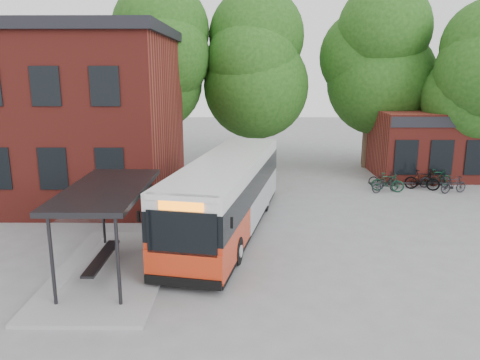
{
  "coord_description": "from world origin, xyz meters",
  "views": [
    {
      "loc": [
        -0.19,
        -15.14,
        6.46
      ],
      "look_at": [
        -0.35,
        3.67,
        2.0
      ],
      "focal_mm": 35.0,
      "sensor_mm": 36.0,
      "label": 1
    }
  ],
  "objects_px": {
    "bicycle_0": "(386,184)",
    "bicycle_1": "(388,182)",
    "bicycle_3": "(422,180)",
    "bicycle_6": "(435,180)",
    "bus_shelter": "(109,230)",
    "bicycle_4": "(424,179)",
    "bicycle_5": "(437,177)",
    "bicycle_2": "(383,179)",
    "bicycle_7": "(454,185)",
    "city_bus": "(228,195)"
  },
  "relations": [
    {
      "from": "bicycle_4",
      "to": "bicycle_6",
      "type": "relative_size",
      "value": 1.02
    },
    {
      "from": "bicycle_2",
      "to": "bicycle_3",
      "type": "height_order",
      "value": "bicycle_3"
    },
    {
      "from": "bicycle_2",
      "to": "bicycle_5",
      "type": "xyz_separation_m",
      "value": [
        3.09,
        0.12,
        0.06
      ]
    },
    {
      "from": "bicycle_4",
      "to": "bicycle_7",
      "type": "relative_size",
      "value": 1.15
    },
    {
      "from": "bicycle_5",
      "to": "bicycle_6",
      "type": "distance_m",
      "value": 0.54
    },
    {
      "from": "bicycle_1",
      "to": "bicycle_6",
      "type": "distance_m",
      "value": 3.06
    },
    {
      "from": "city_bus",
      "to": "bicycle_6",
      "type": "distance_m",
      "value": 13.45
    },
    {
      "from": "bicycle_2",
      "to": "bicycle_7",
      "type": "xyz_separation_m",
      "value": [
        3.3,
        -1.55,
        0.05
      ]
    },
    {
      "from": "bicycle_0",
      "to": "bicycle_1",
      "type": "distance_m",
      "value": 0.2
    },
    {
      "from": "bicycle_6",
      "to": "bicycle_0",
      "type": "bearing_deg",
      "value": 106.69
    },
    {
      "from": "city_bus",
      "to": "bicycle_5",
      "type": "xyz_separation_m",
      "value": [
        11.64,
        7.61,
        -1.01
      ]
    },
    {
      "from": "bicycle_1",
      "to": "bicycle_5",
      "type": "distance_m",
      "value": 3.49
    },
    {
      "from": "bicycle_3",
      "to": "bicycle_4",
      "type": "xyz_separation_m",
      "value": [
        0.39,
        0.7,
        -0.08
      ]
    },
    {
      "from": "bus_shelter",
      "to": "bicycle_4",
      "type": "relative_size",
      "value": 3.9
    },
    {
      "from": "bus_shelter",
      "to": "bicycle_1",
      "type": "bearing_deg",
      "value": 40.85
    },
    {
      "from": "bus_shelter",
      "to": "bicycle_3",
      "type": "height_order",
      "value": "bus_shelter"
    },
    {
      "from": "bicycle_4",
      "to": "bicycle_6",
      "type": "height_order",
      "value": "bicycle_4"
    },
    {
      "from": "bicycle_2",
      "to": "bicycle_4",
      "type": "distance_m",
      "value": 2.28
    },
    {
      "from": "city_bus",
      "to": "bicycle_6",
      "type": "height_order",
      "value": "city_bus"
    },
    {
      "from": "bicycle_4",
      "to": "bicycle_6",
      "type": "bearing_deg",
      "value": -120.41
    },
    {
      "from": "bicycle_0",
      "to": "bicycle_6",
      "type": "relative_size",
      "value": 1.02
    },
    {
      "from": "bicycle_5",
      "to": "bicycle_4",
      "type": "bearing_deg",
      "value": 108.05
    },
    {
      "from": "bicycle_5",
      "to": "bicycle_7",
      "type": "bearing_deg",
      "value": -173.12
    },
    {
      "from": "bus_shelter",
      "to": "bicycle_4",
      "type": "bearing_deg",
      "value": 38.54
    },
    {
      "from": "bicycle_2",
      "to": "bicycle_0",
      "type": "bearing_deg",
      "value": 174.93
    },
    {
      "from": "bicycle_3",
      "to": "bicycle_7",
      "type": "xyz_separation_m",
      "value": [
        1.42,
        -0.69,
        -0.08
      ]
    },
    {
      "from": "bus_shelter",
      "to": "bicycle_1",
      "type": "distance_m",
      "value": 16.01
    },
    {
      "from": "bicycle_6",
      "to": "city_bus",
      "type": "bearing_deg",
      "value": 120.16
    },
    {
      "from": "bicycle_1",
      "to": "bicycle_6",
      "type": "bearing_deg",
      "value": -53.26
    },
    {
      "from": "bicycle_0",
      "to": "bicycle_1",
      "type": "height_order",
      "value": "bicycle_1"
    },
    {
      "from": "bus_shelter",
      "to": "bicycle_3",
      "type": "xyz_separation_m",
      "value": [
        14.09,
        10.84,
        -0.9
      ]
    },
    {
      "from": "bicycle_0",
      "to": "bicycle_7",
      "type": "relative_size",
      "value": 1.14
    },
    {
      "from": "bicycle_0",
      "to": "bicycle_7",
      "type": "bearing_deg",
      "value": -116.38
    },
    {
      "from": "bicycle_0",
      "to": "bicycle_2",
      "type": "bearing_deg",
      "value": -34.57
    },
    {
      "from": "bicycle_3",
      "to": "bicycle_4",
      "type": "relative_size",
      "value": 1.02
    },
    {
      "from": "city_bus",
      "to": "bicycle_3",
      "type": "bearing_deg",
      "value": 43.77
    },
    {
      "from": "bus_shelter",
      "to": "city_bus",
      "type": "distance_m",
      "value": 5.58
    },
    {
      "from": "bicycle_3",
      "to": "bicycle_6",
      "type": "bearing_deg",
      "value": -39.66
    },
    {
      "from": "bicycle_0",
      "to": "bicycle_5",
      "type": "distance_m",
      "value": 3.67
    },
    {
      "from": "bicycle_1",
      "to": "bicycle_5",
      "type": "relative_size",
      "value": 1.07
    },
    {
      "from": "bicycle_1",
      "to": "bicycle_4",
      "type": "relative_size",
      "value": 0.96
    },
    {
      "from": "bus_shelter",
      "to": "bicycle_1",
      "type": "xyz_separation_m",
      "value": [
        12.09,
        10.45,
        -0.94
      ]
    },
    {
      "from": "bicycle_3",
      "to": "bicycle_5",
      "type": "relative_size",
      "value": 1.15
    },
    {
      "from": "bicycle_6",
      "to": "bicycle_7",
      "type": "relative_size",
      "value": 1.12
    },
    {
      "from": "bicycle_4",
      "to": "bicycle_7",
      "type": "bearing_deg",
      "value": -155.43
    },
    {
      "from": "bicycle_7",
      "to": "bus_shelter",
      "type": "bearing_deg",
      "value": 107.17
    },
    {
      "from": "bicycle_0",
      "to": "bicycle_7",
      "type": "xyz_separation_m",
      "value": [
        3.57,
        -0.18,
        0.0
      ]
    },
    {
      "from": "bicycle_0",
      "to": "bicycle_2",
      "type": "relative_size",
      "value": 1.11
    },
    {
      "from": "city_bus",
      "to": "bicycle_2",
      "type": "relative_size",
      "value": 7.31
    },
    {
      "from": "bicycle_5",
      "to": "bicycle_7",
      "type": "height_order",
      "value": "bicycle_5"
    }
  ]
}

